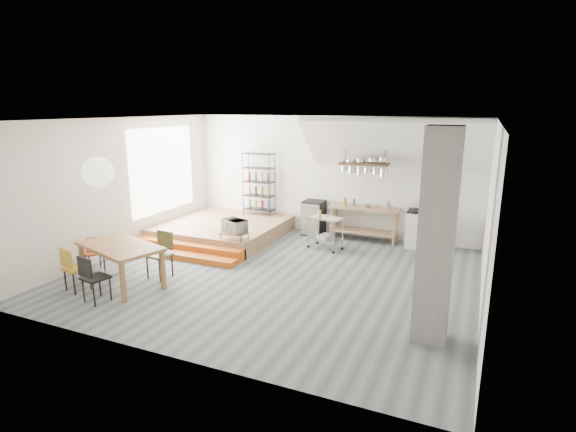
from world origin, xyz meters
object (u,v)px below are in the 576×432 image
at_px(dining_table, 120,249).
at_px(mini_fridge, 314,218).
at_px(rolling_cart, 325,229).
at_px(stove, 419,228).

xyz_separation_m(dining_table, mini_fridge, (2.20, 4.92, -0.27)).
height_order(dining_table, rolling_cart, dining_table).
bearing_deg(dining_table, mini_fridge, 83.57).
height_order(stove, dining_table, stove).
height_order(rolling_cart, mini_fridge, mini_fridge).
relative_size(rolling_cart, mini_fridge, 0.96).
height_order(stove, rolling_cart, stove).
bearing_deg(rolling_cart, stove, 43.17).
bearing_deg(mini_fridge, rolling_cart, -57.25).
bearing_deg(mini_fridge, stove, -0.89).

